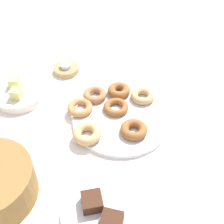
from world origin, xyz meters
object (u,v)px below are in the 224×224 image
at_px(donut_3, 80,108).
at_px(melon_chunk_right, 14,83).
at_px(donut_1, 95,95).
at_px(donut_2, 116,107).
at_px(candle_holder, 66,69).
at_px(fruit_bowl, 19,95).
at_px(donut_6, 134,130).
at_px(brownie_far, 92,202).
at_px(donut_plate, 121,119).
at_px(brownie_near, 111,222).
at_px(melon_chunk_left, 16,94).
at_px(cake_plate, 104,215).
at_px(donut_0, 143,96).
at_px(tealight, 66,66).
at_px(donut_5, 87,134).
at_px(donut_4, 119,90).

distance_m(donut_3, melon_chunk_right, 0.27).
xyz_separation_m(donut_1, donut_2, (-0.07, -0.07, -0.00)).
relative_size(candle_holder, fruit_bowl, 0.56).
height_order(donut_6, brownie_far, brownie_far).
relative_size(donut_plate, brownie_far, 6.16).
xyz_separation_m(donut_plate, fruit_bowl, (0.16, 0.36, 0.01)).
xyz_separation_m(brownie_near, candle_holder, (0.67, 0.11, -0.02)).
relative_size(donut_6, melon_chunk_left, 2.42).
bearing_deg(melon_chunk_right, brownie_near, -151.98).
relative_size(donut_plate, melon_chunk_right, 9.05).
height_order(donut_2, cake_plate, donut_2).
bearing_deg(donut_0, melon_chunk_left, 85.21).
bearing_deg(donut_1, tealight, 28.69).
distance_m(donut_0, melon_chunk_left, 0.45).
distance_m(cake_plate, melon_chunk_left, 0.54).
bearing_deg(donut_6, melon_chunk_left, 63.08).
height_order(donut_5, melon_chunk_left, melon_chunk_left).
bearing_deg(fruit_bowl, melon_chunk_left, 180.00).
height_order(donut_2, candle_holder, donut_2).
bearing_deg(melon_chunk_left, donut_4, -89.90).
height_order(donut_2, melon_chunk_right, melon_chunk_right).
bearing_deg(donut_2, melon_chunk_right, 67.51).
height_order(donut_3, donut_6, donut_6).
bearing_deg(brownie_far, donut_2, -16.22).
bearing_deg(melon_chunk_right, donut_plate, -117.19).
bearing_deg(donut_5, brownie_near, -171.31).
height_order(donut_5, fruit_bowl, donut_5).
bearing_deg(fruit_bowl, tealight, -49.33).
bearing_deg(donut_6, donut_2, 21.40).
xyz_separation_m(donut_4, donut_5, (-0.20, 0.13, -0.00)).
height_order(donut_plate, donut_0, donut_0).
bearing_deg(tealight, candle_holder, 0.00).
xyz_separation_m(donut_4, candle_holder, (0.18, 0.19, -0.02)).
bearing_deg(donut_0, donut_4, 64.94).
relative_size(donut_6, melon_chunk_right, 2.42).
xyz_separation_m(donut_4, brownie_far, (-0.44, 0.12, 0.00)).
xyz_separation_m(donut_2, donut_6, (-0.11, -0.04, 0.00)).
height_order(donut_1, donut_4, donut_4).
height_order(donut_3, donut_5, donut_5).
xyz_separation_m(candle_holder, melon_chunk_right, (-0.11, 0.18, 0.04)).
bearing_deg(cake_plate, donut_0, -22.60).
bearing_deg(donut_4, donut_5, 147.80).
relative_size(donut_5, melon_chunk_right, 2.55).
xyz_separation_m(donut_3, melon_chunk_left, (0.07, 0.22, 0.02)).
bearing_deg(fruit_bowl, cake_plate, -151.59).
bearing_deg(brownie_near, donut_6, -19.00).
height_order(donut_2, tealight, same).
relative_size(donut_1, melon_chunk_left, 2.36).
xyz_separation_m(donut_6, melon_chunk_right, (0.26, 0.40, 0.02)).
distance_m(cake_plate, melon_chunk_right, 0.60).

